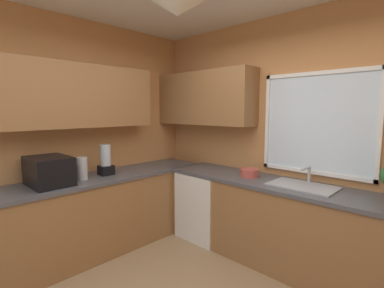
% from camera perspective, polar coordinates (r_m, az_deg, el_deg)
% --- Properties ---
extents(room_shell, '(4.07, 3.72, 2.76)m').
position_cam_1_polar(room_shell, '(2.38, -1.19, 10.73)').
color(room_shell, '#C6844C').
rests_on(room_shell, ground_plane).
extents(counter_run_left, '(0.65, 3.33, 0.89)m').
position_cam_1_polar(counter_run_left, '(3.43, -22.84, -14.14)').
color(counter_run_left, olive).
rests_on(counter_run_left, ground_plane).
extents(counter_run_back, '(3.16, 0.65, 0.89)m').
position_cam_1_polar(counter_run_back, '(3.16, 21.14, -15.90)').
color(counter_run_back, olive).
rests_on(counter_run_back, ground_plane).
extents(dishwasher, '(0.60, 0.60, 0.84)m').
position_cam_1_polar(dishwasher, '(3.74, 3.10, -12.17)').
color(dishwasher, white).
rests_on(dishwasher, ground_plane).
extents(microwave, '(0.48, 0.36, 0.29)m').
position_cam_1_polar(microwave, '(3.19, -27.14, -4.91)').
color(microwave, black).
rests_on(microwave, counter_run_left).
extents(kettle, '(0.11, 0.11, 0.25)m').
position_cam_1_polar(kettle, '(3.29, -21.46, -4.64)').
color(kettle, '#B7B7BC').
rests_on(kettle, counter_run_left).
extents(sink_assembly, '(0.62, 0.40, 0.19)m').
position_cam_1_polar(sink_assembly, '(3.02, 21.60, -7.88)').
color(sink_assembly, '#9EA0A5').
rests_on(sink_assembly, counter_run_back).
extents(bowl, '(0.21, 0.21, 0.09)m').
position_cam_1_polar(bowl, '(3.27, 11.64, -5.77)').
color(bowl, '#B74C42').
rests_on(bowl, counter_run_back).
extents(blender_appliance, '(0.15, 0.15, 0.36)m').
position_cam_1_polar(blender_appliance, '(3.43, -17.17, -3.36)').
color(blender_appliance, black).
rests_on(blender_appliance, counter_run_left).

